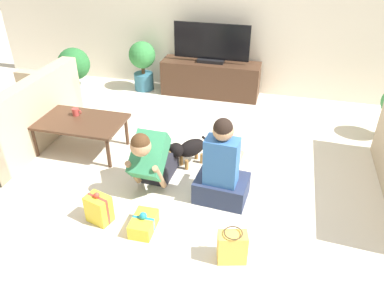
{
  "coord_description": "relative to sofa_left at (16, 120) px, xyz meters",
  "views": [
    {
      "loc": [
        0.81,
        -3.2,
        2.49
      ],
      "look_at": [
        -0.03,
        0.04,
        0.45
      ],
      "focal_mm": 35.0,
      "sensor_mm": 36.0,
      "label": 1
    }
  ],
  "objects": [
    {
      "name": "ground_plane",
      "position": [
        2.38,
        -0.28,
        -0.3
      ],
      "size": [
        16.0,
        16.0,
        0.0
      ],
      "primitive_type": "plane",
      "color": "beige"
    },
    {
      "name": "wall_back",
      "position": [
        2.38,
        2.35,
        1.0
      ],
      "size": [
        8.4,
        0.06,
        2.6
      ],
      "color": "silver",
      "rests_on": "ground_plane"
    },
    {
      "name": "sofa_left",
      "position": [
        0.0,
        0.0,
        0.0
      ],
      "size": [
        0.93,
        1.82,
        0.86
      ],
      "rotation": [
        0.0,
        0.0,
        -1.57
      ],
      "color": "tan",
      "rests_on": "ground_plane"
    },
    {
      "name": "coffee_table",
      "position": [
        0.89,
        0.01,
        0.07
      ],
      "size": [
        1.07,
        0.65,
        0.41
      ],
      "color": "#472D1E",
      "rests_on": "ground_plane"
    },
    {
      "name": "tv_console",
      "position": [
        2.05,
        2.06,
        -0.03
      ],
      "size": [
        1.54,
        0.44,
        0.55
      ],
      "color": "#472D1E",
      "rests_on": "ground_plane"
    },
    {
      "name": "tv",
      "position": [
        2.05,
        2.06,
        0.51
      ],
      "size": [
        1.17,
        0.2,
        0.6
      ],
      "color": "black",
      "rests_on": "tv_console"
    },
    {
      "name": "potted_plant_back_left",
      "position": [
        0.93,
        2.01,
        0.17
      ],
      "size": [
        0.43,
        0.43,
        0.8
      ],
      "color": "#336B84",
      "rests_on": "ground_plane"
    },
    {
      "name": "potted_plant_corner_left",
      "position": [
        0.15,
        1.26,
        0.22
      ],
      "size": [
        0.47,
        0.47,
        0.86
      ],
      "color": "beige",
      "rests_on": "ground_plane"
    },
    {
      "name": "person_kneeling",
      "position": [
        1.97,
        -0.44,
        0.04
      ],
      "size": [
        0.36,
        0.78,
        0.77
      ],
      "rotation": [
        0.0,
        0.0,
        -0.04
      ],
      "color": "#23232D",
      "rests_on": "ground_plane"
    },
    {
      "name": "person_sitting",
      "position": [
        2.72,
        -0.5,
        0.04
      ],
      "size": [
        0.55,
        0.5,
        0.94
      ],
      "rotation": [
        0.0,
        0.0,
        3.07
      ],
      "color": "#283351",
      "rests_on": "ground_plane"
    },
    {
      "name": "dog",
      "position": [
        2.23,
        -0.0,
        -0.07
      ],
      "size": [
        0.4,
        0.47,
        0.35
      ],
      "rotation": [
        0.0,
        0.0,
        5.6
      ],
      "color": "black",
      "rests_on": "ground_plane"
    },
    {
      "name": "gift_box_a",
      "position": [
        2.11,
        -1.11,
        -0.23
      ],
      "size": [
        0.21,
        0.32,
        0.2
      ],
      "rotation": [
        0.0,
        0.0,
        0.03
      ],
      "color": "yellow",
      "rests_on": "ground_plane"
    },
    {
      "name": "gift_box_b",
      "position": [
        1.67,
        -1.1,
        -0.16
      ],
      "size": [
        0.26,
        0.22,
        0.33
      ],
      "rotation": [
        0.0,
        0.0,
        -0.28
      ],
      "color": "yellow",
      "rests_on": "ground_plane"
    },
    {
      "name": "gift_bag_a",
      "position": [
        2.96,
        -1.26,
        -0.15
      ],
      "size": [
        0.27,
        0.19,
        0.31
      ],
      "rotation": [
        0.0,
        0.0,
        0.27
      ],
      "color": "#E5B74C",
      "rests_on": "ground_plane"
    },
    {
      "name": "mug",
      "position": [
        0.79,
        0.12,
        0.16
      ],
      "size": [
        0.12,
        0.08,
        0.09
      ],
      "color": "#B23D38",
      "rests_on": "coffee_table"
    }
  ]
}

